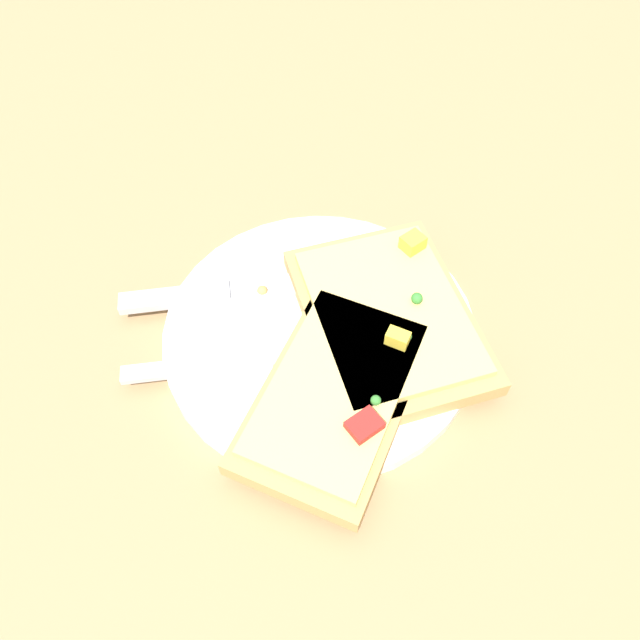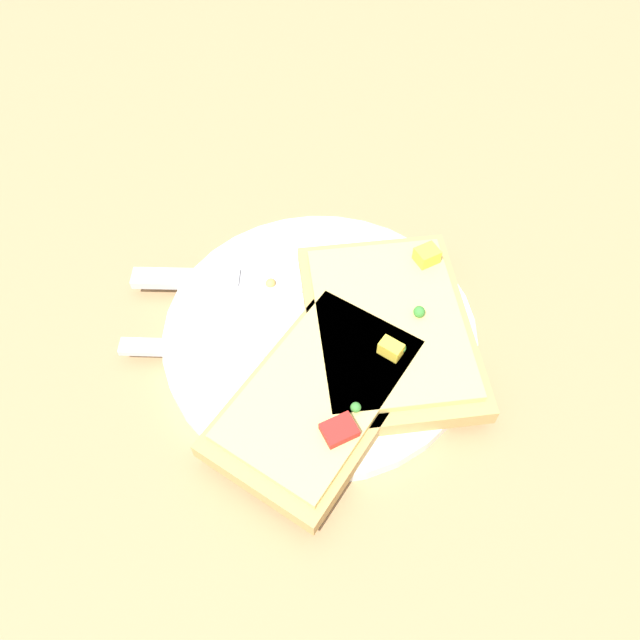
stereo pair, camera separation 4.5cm
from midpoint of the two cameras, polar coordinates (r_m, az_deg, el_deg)
name	(u,v)px [view 1 (the left image)]	position (r m, az deg, el deg)	size (l,w,h in m)	color
ground_plane	(320,337)	(0.47, -2.75, -1.76)	(4.00, 4.00, 0.00)	#9E7A51
plate	(320,333)	(0.46, -2.78, -1.35)	(0.23, 0.23, 0.01)	white
fork	(290,356)	(0.44, -5.67, -3.48)	(0.18, 0.15, 0.01)	#B7B7BC
knife	(242,290)	(0.48, -9.83, 2.54)	(0.18, 0.15, 0.01)	#B7B7BC
pizza_slice_main	(388,316)	(0.45, 3.46, 0.14)	(0.18, 0.20, 0.03)	tan
pizza_slice_corner	(337,393)	(0.42, -1.54, -6.88)	(0.18, 0.14, 0.03)	tan
crumb_scatter	(346,336)	(0.45, -0.51, -1.71)	(0.08, 0.12, 0.01)	#A07F54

